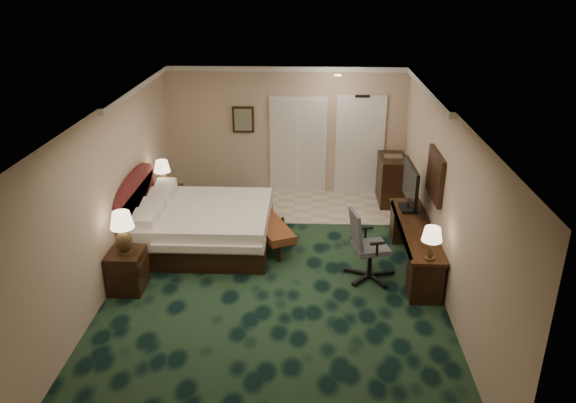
{
  "coord_description": "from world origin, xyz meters",
  "views": [
    {
      "loc": [
        0.5,
        -7.68,
        4.56
      ],
      "look_at": [
        0.16,
        0.6,
        1.07
      ],
      "focal_mm": 35.0,
      "sensor_mm": 36.0,
      "label": 1
    }
  ],
  "objects_px": {
    "tv": "(410,188)",
    "nightstand_far": "(167,205)",
    "lamp_far": "(163,175)",
    "lamp_near": "(123,232)",
    "minibar": "(391,180)",
    "bed_bench": "(271,235)",
    "desk_chair": "(371,245)",
    "bed": "(206,226)",
    "nightstand_near": "(127,270)",
    "desk": "(414,246)"
  },
  "relations": [
    {
      "from": "desk_chair",
      "to": "desk",
      "type": "bearing_deg",
      "value": 14.97
    },
    {
      "from": "bed",
      "to": "lamp_far",
      "type": "xyz_separation_m",
      "value": [
        -0.95,
        0.95,
        0.59
      ]
    },
    {
      "from": "tv",
      "to": "minibar",
      "type": "xyz_separation_m",
      "value": [
        -0.02,
        1.98,
        -0.61
      ]
    },
    {
      "from": "desk",
      "to": "lamp_near",
      "type": "bearing_deg",
      "value": -168.49
    },
    {
      "from": "bed_bench",
      "to": "lamp_far",
      "type": "bearing_deg",
      "value": 131.54
    },
    {
      "from": "lamp_near",
      "to": "desk",
      "type": "bearing_deg",
      "value": 11.51
    },
    {
      "from": "nightstand_far",
      "to": "minibar",
      "type": "xyz_separation_m",
      "value": [
        4.41,
        1.08,
        0.17
      ]
    },
    {
      "from": "lamp_near",
      "to": "tv",
      "type": "distance_m",
      "value": 4.71
    },
    {
      "from": "lamp_far",
      "to": "desk_chair",
      "type": "height_order",
      "value": "lamp_far"
    },
    {
      "from": "nightstand_far",
      "to": "minibar",
      "type": "relative_size",
      "value": 0.66
    },
    {
      "from": "bed_bench",
      "to": "desk_chair",
      "type": "distance_m",
      "value": 1.94
    },
    {
      "from": "nightstand_far",
      "to": "lamp_near",
      "type": "relative_size",
      "value": 1.0
    },
    {
      "from": "nightstand_near",
      "to": "lamp_far",
      "type": "xyz_separation_m",
      "value": [
        -0.02,
        2.46,
        0.63
      ]
    },
    {
      "from": "tv",
      "to": "minibar",
      "type": "distance_m",
      "value": 2.07
    },
    {
      "from": "nightstand_far",
      "to": "lamp_far",
      "type": "xyz_separation_m",
      "value": [
        -0.03,
        -0.04,
        0.62
      ]
    },
    {
      "from": "lamp_far",
      "to": "bed_bench",
      "type": "distance_m",
      "value": 2.41
    },
    {
      "from": "lamp_near",
      "to": "lamp_far",
      "type": "distance_m",
      "value": 2.47
    },
    {
      "from": "lamp_far",
      "to": "desk_chair",
      "type": "bearing_deg",
      "value": -27.89
    },
    {
      "from": "desk_chair",
      "to": "nightstand_near",
      "type": "bearing_deg",
      "value": 174.25
    },
    {
      "from": "bed",
      "to": "nightstand_far",
      "type": "xyz_separation_m",
      "value": [
        -0.92,
        0.99,
        -0.02
      ]
    },
    {
      "from": "desk",
      "to": "lamp_far",
      "type": "bearing_deg",
      "value": 160.7
    },
    {
      "from": "tv",
      "to": "desk",
      "type": "bearing_deg",
      "value": -90.99
    },
    {
      "from": "bed_bench",
      "to": "desk",
      "type": "height_order",
      "value": "desk"
    },
    {
      "from": "nightstand_near",
      "to": "lamp_near",
      "type": "xyz_separation_m",
      "value": [
        0.01,
        -0.01,
        0.64
      ]
    },
    {
      "from": "tv",
      "to": "bed_bench",
      "type": "bearing_deg",
      "value": -179.19
    },
    {
      "from": "lamp_near",
      "to": "minibar",
      "type": "bearing_deg",
      "value": 39.2
    },
    {
      "from": "tv",
      "to": "bed",
      "type": "bearing_deg",
      "value": 179.77
    },
    {
      "from": "lamp_near",
      "to": "minibar",
      "type": "distance_m",
      "value": 5.71
    },
    {
      "from": "minibar",
      "to": "bed_bench",
      "type": "bearing_deg",
      "value": -138.32
    },
    {
      "from": "bed_bench",
      "to": "minibar",
      "type": "distance_m",
      "value": 3.15
    },
    {
      "from": "nightstand_far",
      "to": "lamp_near",
      "type": "xyz_separation_m",
      "value": [
        0.0,
        -2.51,
        0.63
      ]
    },
    {
      "from": "lamp_far",
      "to": "desk_chair",
      "type": "relative_size",
      "value": 0.5
    },
    {
      "from": "bed",
      "to": "nightstand_near",
      "type": "height_order",
      "value": "bed"
    },
    {
      "from": "bed_bench",
      "to": "desk",
      "type": "relative_size",
      "value": 0.54
    },
    {
      "from": "bed",
      "to": "minibar",
      "type": "xyz_separation_m",
      "value": [
        3.48,
        2.07,
        0.14
      ]
    },
    {
      "from": "nightstand_near",
      "to": "desk_chair",
      "type": "xyz_separation_m",
      "value": [
        3.7,
        0.49,
        0.26
      ]
    },
    {
      "from": "minibar",
      "to": "bed",
      "type": "bearing_deg",
      "value": -149.24
    },
    {
      "from": "nightstand_near",
      "to": "desk_chair",
      "type": "relative_size",
      "value": 0.54
    },
    {
      "from": "nightstand_near",
      "to": "nightstand_far",
      "type": "distance_m",
      "value": 2.5
    },
    {
      "from": "desk_chair",
      "to": "minibar",
      "type": "xyz_separation_m",
      "value": [
        0.72,
        3.09,
        -0.08
      ]
    },
    {
      "from": "lamp_far",
      "to": "desk",
      "type": "xyz_separation_m",
      "value": [
        4.46,
        -1.56,
        -0.59
      ]
    },
    {
      "from": "tv",
      "to": "lamp_far",
      "type": "bearing_deg",
      "value": 167.4
    },
    {
      "from": "lamp_far",
      "to": "minibar",
      "type": "height_order",
      "value": "lamp_far"
    },
    {
      "from": "bed",
      "to": "desk",
      "type": "xyz_separation_m",
      "value": [
        3.51,
        -0.62,
        -0.0
      ]
    },
    {
      "from": "tv",
      "to": "nightstand_far",
      "type": "bearing_deg",
      "value": 166.8
    },
    {
      "from": "nightstand_far",
      "to": "desk_chair",
      "type": "relative_size",
      "value": 0.57
    },
    {
      "from": "lamp_near",
      "to": "bed",
      "type": "bearing_deg",
      "value": 58.74
    },
    {
      "from": "bed",
      "to": "nightstand_near",
      "type": "distance_m",
      "value": 1.78
    },
    {
      "from": "desk",
      "to": "desk_chair",
      "type": "relative_size",
      "value": 2.1
    },
    {
      "from": "lamp_far",
      "to": "minibar",
      "type": "distance_m",
      "value": 4.6
    }
  ]
}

